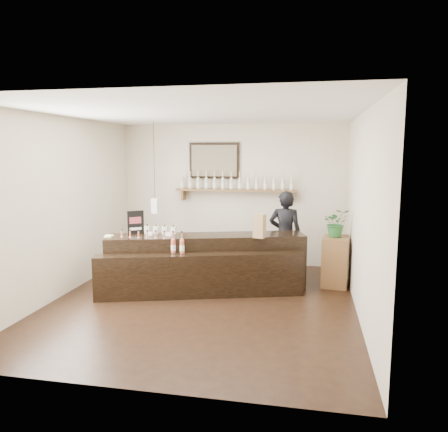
% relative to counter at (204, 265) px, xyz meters
% --- Properties ---
extents(ground, '(5.00, 5.00, 0.00)m').
position_rel_counter_xyz_m(ground, '(0.11, -0.58, -0.43)').
color(ground, black).
rests_on(ground, ground).
extents(room_shell, '(5.00, 5.00, 5.00)m').
position_rel_counter_xyz_m(room_shell, '(0.11, -0.58, 1.28)').
color(room_shell, beige).
rests_on(room_shell, ground).
extents(back_wall_decor, '(2.66, 0.96, 1.69)m').
position_rel_counter_xyz_m(back_wall_decor, '(-0.03, 1.79, 1.33)').
color(back_wall_decor, brown).
rests_on(back_wall_decor, ground).
extents(counter, '(3.26, 1.76, 1.06)m').
position_rel_counter_xyz_m(counter, '(0.00, 0.00, 0.00)').
color(counter, black).
rests_on(counter, ground).
extents(promo_sign, '(0.23, 0.18, 0.38)m').
position_rel_counter_xyz_m(promo_sign, '(-1.17, 0.02, 0.67)').
color(promo_sign, black).
rests_on(promo_sign, counter).
extents(paper_bag, '(0.21, 0.18, 0.38)m').
position_rel_counter_xyz_m(paper_bag, '(0.89, 0.06, 0.67)').
color(paper_bag, olive).
rests_on(paper_bag, counter).
extents(tape_dispenser, '(0.15, 0.08, 0.12)m').
position_rel_counter_xyz_m(tape_dispenser, '(0.92, 0.07, 0.52)').
color(tape_dispenser, '#172CA1').
rests_on(tape_dispenser, counter).
extents(side_cabinet, '(0.47, 0.61, 0.84)m').
position_rel_counter_xyz_m(side_cabinet, '(2.11, 0.72, -0.01)').
color(side_cabinet, brown).
rests_on(side_cabinet, ground).
extents(potted_plant, '(0.48, 0.43, 0.48)m').
position_rel_counter_xyz_m(potted_plant, '(2.11, 0.72, 0.65)').
color(potted_plant, '#27632D').
rests_on(potted_plant, side_cabinet).
extents(shopkeeper, '(0.67, 0.46, 1.79)m').
position_rel_counter_xyz_m(shopkeeper, '(1.25, 0.97, 0.47)').
color(shopkeeper, black).
rests_on(shopkeeper, ground).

